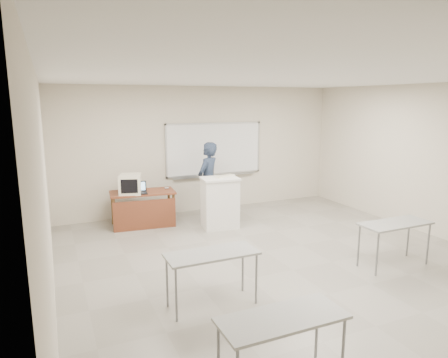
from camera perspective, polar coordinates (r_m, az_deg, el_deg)
name	(u,v)px	position (r m, az deg, el deg)	size (l,w,h in m)	color
floor	(293,270)	(6.63, 9.81, -12.73)	(7.00, 8.00, 0.01)	gray
whiteboard	(214,150)	(9.80, -1.37, 4.21)	(2.48, 0.10, 1.31)	white
student_desks	(354,261)	(5.40, 18.14, -11.07)	(4.40, 2.20, 0.73)	gray
instructor_desk	(144,203)	(8.66, -11.37, -3.33)	(1.36, 0.68, 0.75)	brown
podium	(220,203)	(8.45, -0.59, -3.39)	(0.77, 0.56, 1.08)	white
crt_monitor	(131,184)	(8.56, -13.18, -0.69)	(0.44, 0.49, 0.42)	beige
laptop	(139,191)	(8.56, -12.07, -1.63)	(0.32, 0.30, 0.24)	black
mouse	(167,188)	(8.88, -8.20, -1.27)	(0.10, 0.07, 0.04)	#9B9DA1
keyboard	(225,176)	(8.46, 0.12, 0.44)	(0.46, 0.15, 0.03)	beige
presenter	(208,181)	(9.00, -2.29, -0.29)	(0.64, 0.42, 1.76)	black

